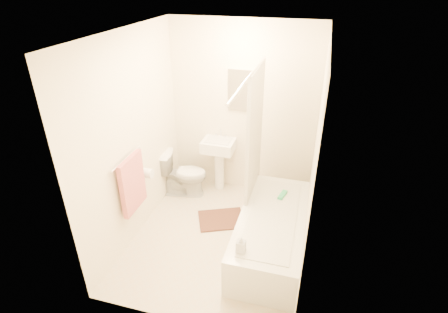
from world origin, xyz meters
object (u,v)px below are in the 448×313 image
(toilet, at_px, (184,174))
(bathtub, at_px, (271,232))
(soap_bottle, at_px, (241,244))
(sink, at_px, (219,163))
(bath_mat, at_px, (221,219))

(toilet, xyz_separation_m, bathtub, (1.39, -0.81, -0.09))
(toilet, xyz_separation_m, soap_bottle, (1.17, -1.44, 0.24))
(sink, distance_m, soap_bottle, 1.85)
(bathtub, relative_size, bath_mat, 2.86)
(bath_mat, bearing_deg, sink, 108.31)
(sink, bearing_deg, soap_bottle, -66.60)
(toilet, relative_size, soap_bottle, 3.56)
(sink, bearing_deg, bathtub, -48.20)
(toilet, distance_m, soap_bottle, 1.87)
(bath_mat, bearing_deg, bathtub, -26.19)
(toilet, height_order, bath_mat, toilet)
(toilet, relative_size, bath_mat, 1.14)
(bathtub, xyz_separation_m, soap_bottle, (-0.22, -0.64, 0.33))
(toilet, bearing_deg, soap_bottle, -150.34)
(bathtub, xyz_separation_m, bath_mat, (-0.70, 0.34, -0.22))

